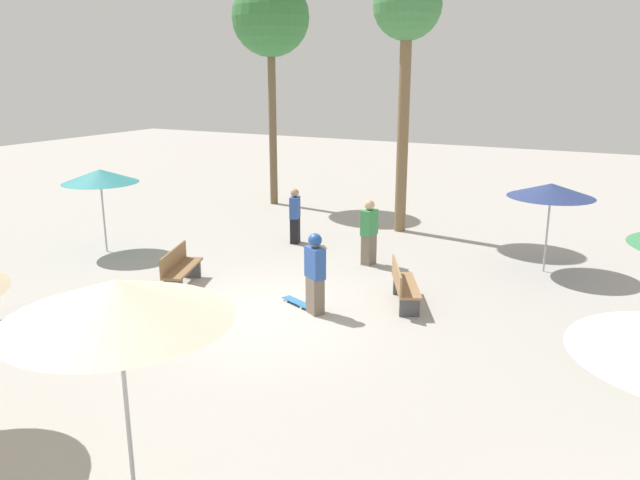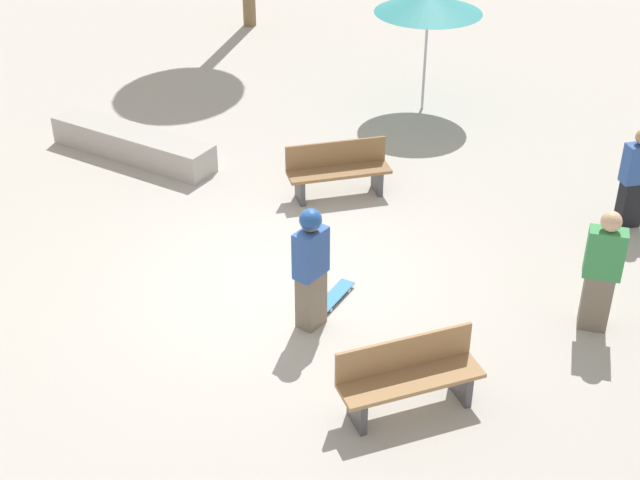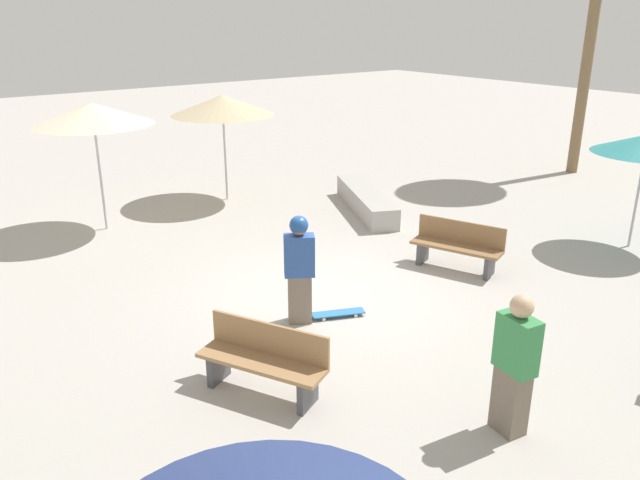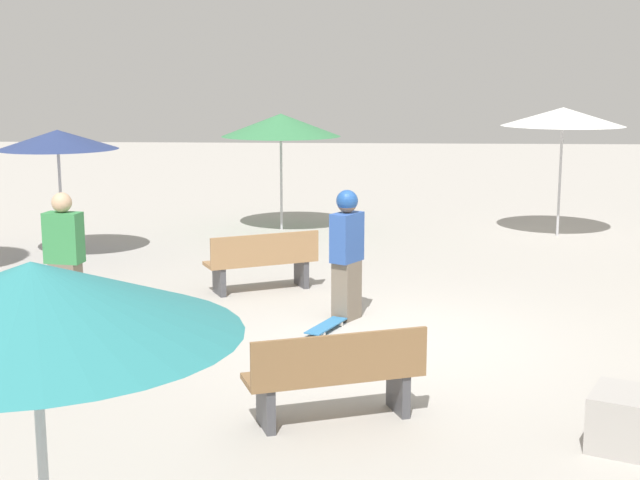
{
  "view_description": "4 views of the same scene",
  "coord_description": "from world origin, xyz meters",
  "px_view_note": "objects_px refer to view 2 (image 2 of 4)",
  "views": [
    {
      "loc": [
        6.34,
        -9.76,
        4.68
      ],
      "look_at": [
        0.7,
        1.05,
        1.35
      ],
      "focal_mm": 35.0,
      "sensor_mm": 36.0,
      "label": 1
    },
    {
      "loc": [
        9.76,
        1.57,
        6.72
      ],
      "look_at": [
        1.01,
        0.61,
        1.31
      ],
      "focal_mm": 50.0,
      "sensor_mm": 36.0,
      "label": 2
    },
    {
      "loc": [
        5.63,
        7.3,
        4.33
      ],
      "look_at": [
        0.45,
        0.41,
        1.17
      ],
      "focal_mm": 35.0,
      "sensor_mm": 36.0,
      "label": 3
    },
    {
      "loc": [
        -10.02,
        0.24,
        3.05
      ],
      "look_at": [
        0.29,
        0.79,
        1.12
      ],
      "focal_mm": 50.0,
      "sensor_mm": 36.0,
      "label": 4
    }
  ],
  "objects_px": {
    "bench_near": "(409,377)",
    "shade_umbrella_teal": "(429,3)",
    "concrete_ledge": "(132,144)",
    "bystander_watching": "(602,271)",
    "bench_far": "(338,170)",
    "bystander_far": "(635,178)",
    "skateboard": "(334,296)",
    "skater_main": "(311,264)"
  },
  "relations": [
    {
      "from": "shade_umbrella_teal",
      "to": "bystander_watching",
      "type": "relative_size",
      "value": 1.35
    },
    {
      "from": "shade_umbrella_teal",
      "to": "bench_far",
      "type": "bearing_deg",
      "value": -19.6
    },
    {
      "from": "skater_main",
      "to": "bystander_far",
      "type": "xyz_separation_m",
      "value": [
        -2.95,
        4.36,
        -0.12
      ]
    },
    {
      "from": "skateboard",
      "to": "concrete_ledge",
      "type": "xyz_separation_m",
      "value": [
        -3.82,
        -3.8,
        0.18
      ]
    },
    {
      "from": "concrete_ledge",
      "to": "bystander_far",
      "type": "height_order",
      "value": "bystander_far"
    },
    {
      "from": "bench_far",
      "to": "shade_umbrella_teal",
      "type": "xyz_separation_m",
      "value": [
        -3.59,
        1.28,
        1.6
      ]
    },
    {
      "from": "bench_far",
      "to": "skateboard",
      "type": "bearing_deg",
      "value": 73.72
    },
    {
      "from": "skateboard",
      "to": "bench_near",
      "type": "height_order",
      "value": "bench_near"
    },
    {
      "from": "skater_main",
      "to": "bystander_watching",
      "type": "xyz_separation_m",
      "value": [
        -0.34,
        3.47,
        -0.07
      ]
    },
    {
      "from": "skateboard",
      "to": "bench_far",
      "type": "distance_m",
      "value": 2.89
    },
    {
      "from": "bench_near",
      "to": "bench_far",
      "type": "height_order",
      "value": "same"
    },
    {
      "from": "bench_far",
      "to": "bystander_far",
      "type": "bearing_deg",
      "value": 153.37
    },
    {
      "from": "shade_umbrella_teal",
      "to": "bystander_watching",
      "type": "height_order",
      "value": "shade_umbrella_teal"
    },
    {
      "from": "bench_near",
      "to": "bystander_watching",
      "type": "distance_m",
      "value": 2.86
    },
    {
      "from": "bench_near",
      "to": "shade_umbrella_teal",
      "type": "xyz_separation_m",
      "value": [
        -8.39,
        0.06,
        1.6
      ]
    },
    {
      "from": "skateboard",
      "to": "concrete_ledge",
      "type": "bearing_deg",
      "value": 67.85
    },
    {
      "from": "bench_near",
      "to": "shade_umbrella_teal",
      "type": "height_order",
      "value": "shade_umbrella_teal"
    },
    {
      "from": "skateboard",
      "to": "bystander_far",
      "type": "bearing_deg",
      "value": -36.74
    },
    {
      "from": "bench_far",
      "to": "shade_umbrella_teal",
      "type": "relative_size",
      "value": 0.75
    },
    {
      "from": "skateboard",
      "to": "bystander_watching",
      "type": "xyz_separation_m",
      "value": [
        0.21,
        3.24,
        0.76
      ]
    },
    {
      "from": "skateboard",
      "to": "shade_umbrella_teal",
      "type": "distance_m",
      "value": 6.83
    },
    {
      "from": "bench_near",
      "to": "bench_far",
      "type": "relative_size",
      "value": 0.99
    },
    {
      "from": "skater_main",
      "to": "bench_near",
      "type": "xyz_separation_m",
      "value": [
        1.39,
        1.23,
        -0.46
      ]
    },
    {
      "from": "bench_far",
      "to": "bystander_watching",
      "type": "relative_size",
      "value": 1.01
    },
    {
      "from": "skater_main",
      "to": "shade_umbrella_teal",
      "type": "height_order",
      "value": "shade_umbrella_teal"
    },
    {
      "from": "bystander_watching",
      "to": "skater_main",
      "type": "bearing_deg",
      "value": -165.49
    },
    {
      "from": "bench_far",
      "to": "shade_umbrella_teal",
      "type": "bearing_deg",
      "value": -130.2
    },
    {
      "from": "skater_main",
      "to": "bench_far",
      "type": "distance_m",
      "value": 3.44
    },
    {
      "from": "bench_far",
      "to": "bench_near",
      "type": "bearing_deg",
      "value": 83.59
    },
    {
      "from": "shade_umbrella_teal",
      "to": "concrete_ledge",
      "type": "bearing_deg",
      "value": -61.62
    },
    {
      "from": "concrete_ledge",
      "to": "bystander_watching",
      "type": "height_order",
      "value": "bystander_watching"
    },
    {
      "from": "concrete_ledge",
      "to": "shade_umbrella_teal",
      "type": "xyz_separation_m",
      "value": [
        -2.63,
        4.86,
        1.79
      ]
    },
    {
      "from": "concrete_ledge",
      "to": "bystander_watching",
      "type": "distance_m",
      "value": 8.13
    },
    {
      "from": "skateboard",
      "to": "bench_near",
      "type": "relative_size",
      "value": 0.5
    },
    {
      "from": "concrete_ledge",
      "to": "skateboard",
      "type": "bearing_deg",
      "value": 44.81
    },
    {
      "from": "bench_near",
      "to": "bench_far",
      "type": "bearing_deg",
      "value": -102.39
    },
    {
      "from": "bench_near",
      "to": "bystander_far",
      "type": "bearing_deg",
      "value": -152.39
    },
    {
      "from": "concrete_ledge",
      "to": "bench_far",
      "type": "xyz_separation_m",
      "value": [
        0.96,
        3.58,
        0.19
      ]
    },
    {
      "from": "bystander_far",
      "to": "skater_main",
      "type": "bearing_deg",
      "value": -164.49
    },
    {
      "from": "shade_umbrella_teal",
      "to": "bystander_watching",
      "type": "distance_m",
      "value": 7.11
    },
    {
      "from": "concrete_ledge",
      "to": "bystander_far",
      "type": "relative_size",
      "value": 2.01
    },
    {
      "from": "bench_far",
      "to": "concrete_ledge",
      "type": "bearing_deg",
      "value": -35.62
    }
  ]
}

